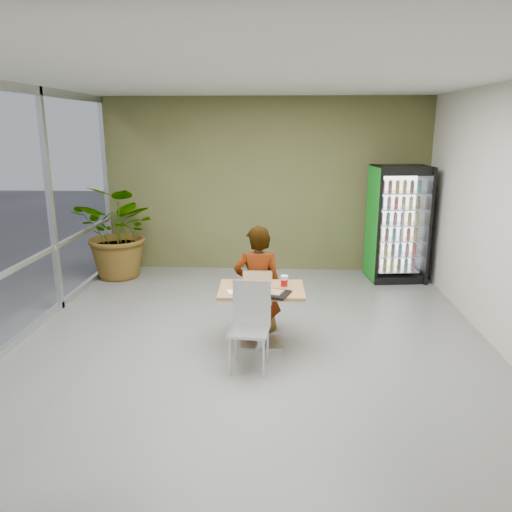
% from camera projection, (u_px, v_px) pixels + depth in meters
% --- Properties ---
extents(ground, '(7.00, 7.00, 0.00)m').
position_uv_depth(ground, '(254.00, 345.00, 6.27)').
color(ground, slate).
rests_on(ground, ground).
extents(room_envelope, '(6.00, 7.00, 3.20)m').
position_uv_depth(room_envelope, '(254.00, 220.00, 5.87)').
color(room_envelope, beige).
rests_on(room_envelope, ground).
extents(storefront_frame, '(0.10, 7.00, 3.20)m').
position_uv_depth(storefront_frame, '(6.00, 218.00, 6.03)').
color(storefront_frame, silver).
rests_on(storefront_frame, ground).
extents(dining_table, '(1.06, 0.76, 0.75)m').
position_uv_depth(dining_table, '(261.00, 305.00, 6.16)').
color(dining_table, '#B08B4B').
rests_on(dining_table, ground).
extents(chair_far, '(0.39, 0.39, 0.87)m').
position_uv_depth(chair_far, '(258.00, 295.00, 6.62)').
color(chair_far, silver).
rests_on(chair_far, ground).
extents(chair_near, '(0.47, 0.48, 0.99)m').
position_uv_depth(chair_near, '(250.00, 318.00, 5.62)').
color(chair_near, silver).
rests_on(chair_near, ground).
extents(seated_woman, '(0.65, 0.42, 1.73)m').
position_uv_depth(seated_woman, '(258.00, 289.00, 6.64)').
color(seated_woman, black).
rests_on(seated_woman, ground).
extents(pizza_plate, '(0.31, 0.27, 0.03)m').
position_uv_depth(pizza_plate, '(255.00, 286.00, 6.14)').
color(pizza_plate, white).
rests_on(pizza_plate, dining_table).
extents(soda_cup, '(0.09, 0.09, 0.16)m').
position_uv_depth(soda_cup, '(284.00, 282.00, 6.09)').
color(soda_cup, white).
rests_on(soda_cup, dining_table).
extents(napkin_stack, '(0.20, 0.20, 0.02)m').
position_uv_depth(napkin_stack, '(234.00, 292.00, 5.93)').
color(napkin_stack, white).
rests_on(napkin_stack, dining_table).
extents(cafeteria_tray, '(0.54, 0.46, 0.03)m').
position_uv_depth(cafeteria_tray, '(269.00, 293.00, 5.89)').
color(cafeteria_tray, black).
rests_on(cafeteria_tray, dining_table).
extents(beverage_fridge, '(1.00, 0.81, 2.02)m').
position_uv_depth(beverage_fridge, '(398.00, 224.00, 8.74)').
color(beverage_fridge, black).
rests_on(beverage_fridge, ground).
extents(potted_plant, '(1.88, 1.76, 1.69)m').
position_uv_depth(potted_plant, '(121.00, 231.00, 8.92)').
color(potted_plant, '#36712D').
rests_on(potted_plant, ground).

